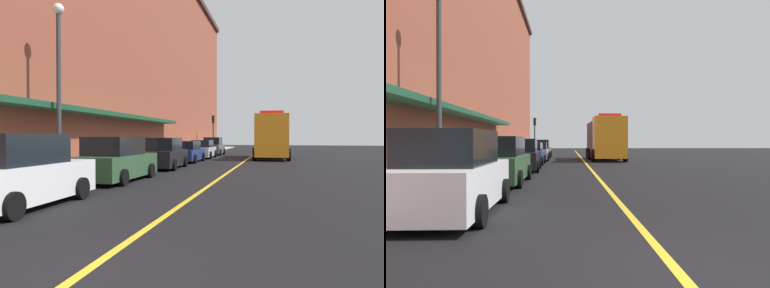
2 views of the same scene
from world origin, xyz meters
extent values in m
plane|color=black|center=(0.00, 25.00, 0.00)|extent=(112.00, 112.00, 0.00)
cube|color=#ADA8A0|center=(-6.20, 25.00, 0.07)|extent=(2.40, 70.00, 0.15)
cube|color=gold|center=(0.00, 25.00, 0.00)|extent=(0.16, 70.00, 0.01)
cube|color=brown|center=(-13.77, 24.00, 9.68)|extent=(12.74, 64.00, 19.37)
cube|color=#19472D|center=(-6.85, 16.00, 3.10)|extent=(1.20, 22.40, 0.24)
cube|color=silver|center=(-3.98, 3.99, 0.65)|extent=(1.82, 4.74, 0.95)
cube|color=black|center=(-3.98, 3.75, 1.51)|extent=(1.63, 2.61, 0.78)
cylinder|color=black|center=(-4.90, 5.45, 0.32)|extent=(0.22, 0.64, 0.64)
cylinder|color=black|center=(-3.09, 5.46, 0.32)|extent=(0.22, 0.64, 0.64)
cylinder|color=black|center=(-3.07, 2.53, 0.32)|extent=(0.22, 0.64, 0.64)
cube|color=#2D5133|center=(-4.00, 9.95, 0.63)|extent=(1.89, 4.81, 0.91)
cube|color=black|center=(-4.00, 9.71, 1.46)|extent=(1.68, 2.65, 0.74)
cylinder|color=black|center=(-4.93, 11.44, 0.32)|extent=(0.22, 0.64, 0.64)
cylinder|color=black|center=(-3.06, 11.42, 0.32)|extent=(0.22, 0.64, 0.64)
cylinder|color=black|center=(-4.95, 8.47, 0.32)|extent=(0.22, 0.64, 0.64)
cylinder|color=black|center=(-3.08, 8.45, 0.32)|extent=(0.22, 0.64, 0.64)
cube|color=black|center=(-3.87, 16.28, 0.62)|extent=(1.87, 4.58, 0.88)
cube|color=black|center=(-3.87, 16.05, 1.42)|extent=(1.63, 2.54, 0.72)
cylinder|color=black|center=(-4.79, 17.65, 0.32)|extent=(0.24, 0.65, 0.64)
cylinder|color=black|center=(-3.06, 17.71, 0.32)|extent=(0.24, 0.65, 0.64)
cylinder|color=black|center=(-4.69, 14.85, 0.32)|extent=(0.24, 0.65, 0.64)
cylinder|color=black|center=(-2.96, 14.91, 0.32)|extent=(0.24, 0.65, 0.64)
cube|color=navy|center=(-3.99, 21.98, 0.55)|extent=(1.81, 4.49, 0.75)
cube|color=black|center=(-3.99, 21.76, 1.23)|extent=(1.61, 2.47, 0.61)
cylinder|color=black|center=(-4.87, 23.38, 0.32)|extent=(0.23, 0.64, 0.64)
cylinder|color=black|center=(-3.08, 23.36, 0.32)|extent=(0.23, 0.64, 0.64)
cylinder|color=black|center=(-4.90, 20.61, 0.32)|extent=(0.23, 0.64, 0.64)
cylinder|color=black|center=(-3.11, 20.59, 0.32)|extent=(0.23, 0.64, 0.64)
cube|color=silver|center=(-3.91, 27.30, 0.56)|extent=(1.87, 4.72, 0.76)
cube|color=black|center=(-3.90, 27.06, 1.25)|extent=(1.63, 2.61, 0.62)
cylinder|color=black|center=(-4.83, 28.72, 0.32)|extent=(0.24, 0.65, 0.64)
cylinder|color=black|center=(-3.07, 28.77, 0.32)|extent=(0.24, 0.65, 0.64)
cylinder|color=black|center=(-4.75, 25.82, 0.32)|extent=(0.24, 0.65, 0.64)
cylinder|color=black|center=(-2.99, 25.87, 0.32)|extent=(0.24, 0.65, 0.64)
cube|color=#595B60|center=(-3.99, 33.20, 0.62)|extent=(1.75, 4.11, 0.89)
cube|color=black|center=(-3.99, 33.00, 1.43)|extent=(1.57, 2.26, 0.73)
cylinder|color=black|center=(-4.87, 34.48, 0.32)|extent=(0.22, 0.64, 0.64)
cylinder|color=black|center=(-3.10, 34.47, 0.32)|extent=(0.22, 0.64, 0.64)
cylinder|color=black|center=(-4.87, 31.93, 0.32)|extent=(0.22, 0.64, 0.64)
cylinder|color=black|center=(-3.11, 31.93, 0.32)|extent=(0.22, 0.64, 0.64)
cube|color=orange|center=(1.97, 24.75, 1.94)|extent=(2.57, 2.36, 3.28)
cube|color=#3F3F42|center=(1.88, 29.02, 1.81)|extent=(2.64, 5.64, 3.02)
cube|color=red|center=(1.97, 24.75, 3.70)|extent=(1.77, 0.64, 0.24)
cylinder|color=black|center=(3.24, 24.86, 0.50)|extent=(0.32, 1.01, 1.00)
cylinder|color=black|center=(0.70, 24.80, 0.50)|extent=(0.32, 1.01, 1.00)
cylinder|color=black|center=(3.17, 28.35, 0.50)|extent=(0.32, 1.01, 1.00)
cylinder|color=black|center=(0.62, 28.29, 0.50)|extent=(0.32, 1.01, 1.00)
cylinder|color=black|center=(3.12, 30.61, 0.50)|extent=(0.32, 1.01, 1.00)
cylinder|color=black|center=(0.57, 30.55, 0.50)|extent=(0.32, 1.01, 1.00)
cylinder|color=#4C4C51|center=(-5.35, 30.09, 0.68)|extent=(0.07, 0.07, 1.05)
cube|color=black|center=(-5.35, 30.09, 1.34)|extent=(0.14, 0.18, 0.28)
cylinder|color=#4C4C51|center=(-5.35, 28.01, 0.68)|extent=(0.07, 0.07, 1.05)
cube|color=black|center=(-5.35, 28.01, 1.34)|extent=(0.14, 0.18, 0.28)
cylinder|color=#4C4C51|center=(-5.35, 4.21, 0.68)|extent=(0.07, 0.07, 1.05)
cube|color=black|center=(-5.35, 4.21, 1.34)|extent=(0.14, 0.18, 0.28)
cylinder|color=#33383D|center=(-5.95, 8.79, 3.40)|extent=(0.18, 0.18, 6.50)
cylinder|color=#232326|center=(-5.30, 40.54, 1.85)|extent=(0.14, 0.14, 3.40)
cube|color=black|center=(-5.30, 40.54, 4.00)|extent=(0.28, 0.36, 0.90)
sphere|color=red|center=(-5.14, 40.54, 4.30)|extent=(0.16, 0.16, 0.16)
sphere|color=gold|center=(-5.14, 40.54, 4.00)|extent=(0.16, 0.16, 0.16)
sphere|color=green|center=(-5.14, 40.54, 3.70)|extent=(0.16, 0.16, 0.16)
camera|label=1|loc=(2.55, -4.45, 1.82)|focal=35.06mm
camera|label=2|loc=(-1.40, -4.60, 1.65)|focal=34.88mm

